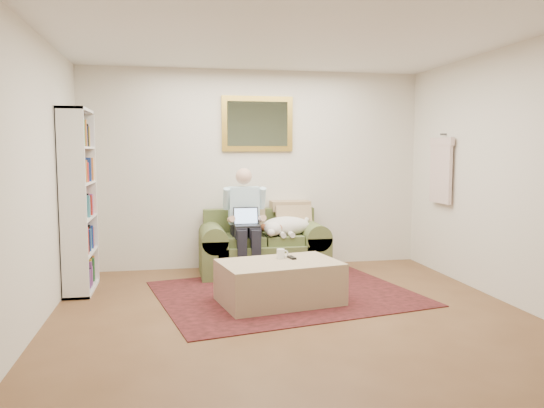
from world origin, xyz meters
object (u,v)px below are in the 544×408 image
object	(u,v)px
sofa	(263,252)
sleeping_dog	(286,226)
seated_man	(246,223)
laptop	(246,221)
bookshelf	(79,201)
coffee_mug	(281,254)
ottoman	(279,282)

from	to	relation	value
sofa	sleeping_dog	distance (m)	0.44
sofa	seated_man	size ratio (longest dim) A/B	1.19
sofa	sleeping_dog	world-z (taller)	sofa
sleeping_dog	seated_man	bearing A→B (deg)	-172.87
laptop	sleeping_dog	bearing A→B (deg)	13.64
seated_man	bookshelf	size ratio (longest dim) A/B	0.67
sleeping_dog	coffee_mug	bearing A→B (deg)	-105.12
laptop	bookshelf	size ratio (longest dim) A/B	0.15
laptop	coffee_mug	world-z (taller)	laptop
seated_man	coffee_mug	xyz separation A→B (m)	(0.22, -1.06, -0.19)
sleeping_dog	ottoman	world-z (taller)	sleeping_dog
sleeping_dog	coffee_mug	xyz separation A→B (m)	(-0.30, -1.12, -0.13)
seated_man	sofa	bearing A→B (deg)	31.45
ottoman	coffee_mug	size ratio (longest dim) A/B	11.79
coffee_mug	bookshelf	world-z (taller)	bookshelf
laptop	sleeping_dog	distance (m)	0.54
laptop	ottoman	xyz separation A→B (m)	(0.17, -1.15, -0.48)
laptop	bookshelf	world-z (taller)	bookshelf
sofa	bookshelf	distance (m)	2.30
sofa	coffee_mug	world-z (taller)	sofa
laptop	coffee_mug	distance (m)	1.04
sofa	coffee_mug	size ratio (longest dim) A/B	15.84
seated_man	coffee_mug	distance (m)	1.10
ottoman	coffee_mug	world-z (taller)	coffee_mug
sleeping_dog	ottoman	distance (m)	1.38
sofa	laptop	world-z (taller)	laptop
laptop	bookshelf	distance (m)	1.93
seated_man	laptop	distance (m)	0.07
laptop	ottoman	world-z (taller)	laptop
sofa	sleeping_dog	size ratio (longest dim) A/B	2.43
laptop	bookshelf	bearing A→B (deg)	-172.24
sofa	bookshelf	world-z (taller)	bookshelf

